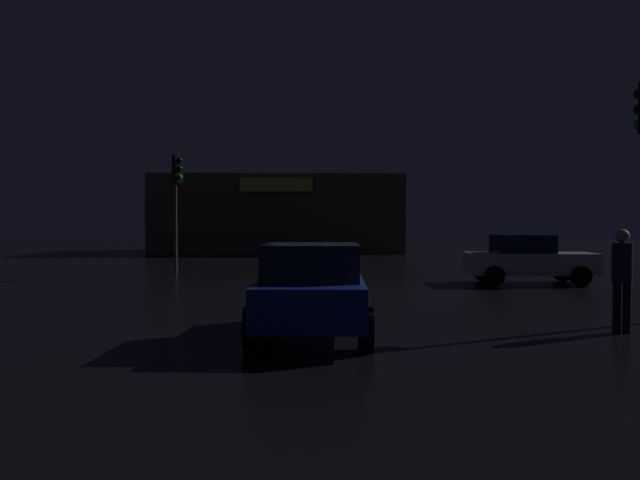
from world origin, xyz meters
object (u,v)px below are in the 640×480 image
object	(u,v)px
store_building	(279,215)
car_near	(312,289)
pedestrian	(622,272)
car_far	(528,259)
traffic_signal_main	(177,183)

from	to	relation	value
store_building	car_near	xyz separation A→B (m)	(1.57, -33.40, -1.63)
store_building	pedestrian	xyz separation A→B (m)	(6.88, -33.11, -1.38)
car_far	pedestrian	world-z (taller)	pedestrian
car_far	store_building	bearing A→B (deg)	109.47
car_far	pedestrian	distance (m)	9.39
traffic_signal_main	car_near	bearing A→B (deg)	-70.92
traffic_signal_main	pedestrian	size ratio (longest dim) A/B	2.42
store_building	pedestrian	world-z (taller)	store_building
store_building	traffic_signal_main	size ratio (longest dim) A/B	3.60
store_building	pedestrian	distance (m)	33.85
traffic_signal_main	car_far	world-z (taller)	traffic_signal_main
car_near	pedestrian	bearing A→B (deg)	3.08
store_building	car_near	world-z (taller)	store_building
traffic_signal_main	car_near	size ratio (longest dim) A/B	1.09
store_building	pedestrian	size ratio (longest dim) A/B	8.71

